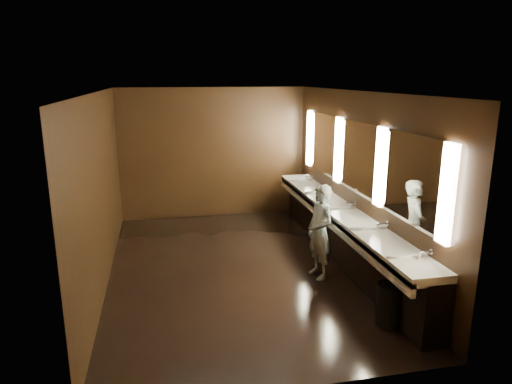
# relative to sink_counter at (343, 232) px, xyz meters

# --- Properties ---
(floor) EXTENTS (6.00, 6.00, 0.00)m
(floor) POSITION_rel_sink_counter_xyz_m (-1.79, 0.00, -0.50)
(floor) COLOR black
(floor) RESTS_ON ground
(ceiling) EXTENTS (4.00, 6.00, 0.02)m
(ceiling) POSITION_rel_sink_counter_xyz_m (-1.79, 0.00, 2.30)
(ceiling) COLOR #2D2D2B
(ceiling) RESTS_ON wall_back
(wall_back) EXTENTS (4.00, 0.02, 2.80)m
(wall_back) POSITION_rel_sink_counter_xyz_m (-1.79, 3.00, 0.90)
(wall_back) COLOR black
(wall_back) RESTS_ON floor
(wall_front) EXTENTS (4.00, 0.02, 2.80)m
(wall_front) POSITION_rel_sink_counter_xyz_m (-1.79, -3.00, 0.90)
(wall_front) COLOR black
(wall_front) RESTS_ON floor
(wall_left) EXTENTS (0.02, 6.00, 2.80)m
(wall_left) POSITION_rel_sink_counter_xyz_m (-3.79, 0.00, 0.90)
(wall_left) COLOR black
(wall_left) RESTS_ON floor
(wall_right) EXTENTS (0.02, 6.00, 2.80)m
(wall_right) POSITION_rel_sink_counter_xyz_m (0.21, 0.00, 0.90)
(wall_right) COLOR black
(wall_right) RESTS_ON floor
(sink_counter) EXTENTS (0.55, 5.40, 1.01)m
(sink_counter) POSITION_rel_sink_counter_xyz_m (0.00, 0.00, 0.00)
(sink_counter) COLOR black
(sink_counter) RESTS_ON floor
(mirror_band) EXTENTS (0.06, 5.03, 1.15)m
(mirror_band) POSITION_rel_sink_counter_xyz_m (0.19, -0.00, 1.25)
(mirror_band) COLOR #FDF0CB
(mirror_band) RESTS_ON wall_right
(person) EXTENTS (0.45, 0.59, 1.46)m
(person) POSITION_rel_sink_counter_xyz_m (-0.61, -0.54, 0.23)
(person) COLOR #88BFCC
(person) RESTS_ON floor
(trash_bin) EXTENTS (0.36, 0.36, 0.54)m
(trash_bin) POSITION_rel_sink_counter_xyz_m (-0.22, -2.07, -0.23)
(trash_bin) COLOR black
(trash_bin) RESTS_ON floor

